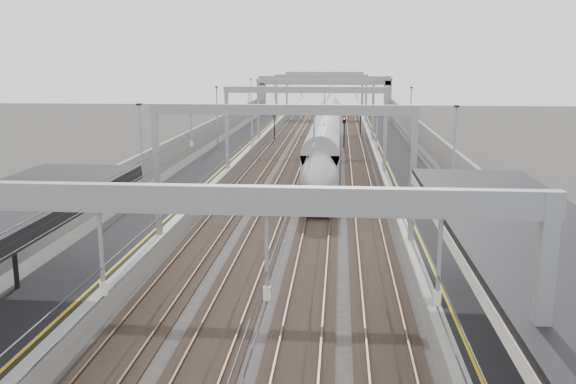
# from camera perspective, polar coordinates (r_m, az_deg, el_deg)

# --- Properties ---
(platform_left) EXTENTS (4.00, 120.00, 1.00)m
(platform_left) POSITION_cam_1_polar(r_m,az_deg,el_deg) (55.61, -6.56, 2.12)
(platform_left) COLOR black
(platform_left) RESTS_ON ground
(platform_right) EXTENTS (4.00, 120.00, 1.00)m
(platform_right) POSITION_cam_1_polar(r_m,az_deg,el_deg) (54.81, 10.09, 1.87)
(platform_right) COLOR black
(platform_right) RESTS_ON ground
(tracks) EXTENTS (11.40, 140.00, 0.20)m
(tracks) POSITION_cam_1_polar(r_m,az_deg,el_deg) (54.71, 1.70, 1.55)
(tracks) COLOR black
(tracks) RESTS_ON ground
(overhead_line) EXTENTS (13.00, 140.00, 6.60)m
(overhead_line) POSITION_cam_1_polar(r_m,az_deg,el_deg) (60.55, 2.06, 8.35)
(overhead_line) COLOR gray
(overhead_line) RESTS_ON platform_left
(overbridge) EXTENTS (22.00, 2.20, 6.90)m
(overbridge) POSITION_cam_1_polar(r_m,az_deg,el_deg) (108.89, 3.25, 9.42)
(overbridge) COLOR gray
(overbridge) RESTS_ON ground
(wall_left) EXTENTS (0.30, 120.00, 3.20)m
(wall_left) POSITION_cam_1_polar(r_m,az_deg,el_deg) (56.15, -9.80, 3.25)
(wall_left) COLOR gray
(wall_left) RESTS_ON ground
(wall_right) EXTENTS (0.30, 120.00, 3.20)m
(wall_right) POSITION_cam_1_polar(r_m,az_deg,el_deg) (55.03, 13.45, 2.93)
(wall_right) COLOR gray
(wall_right) RESTS_ON ground
(train) EXTENTS (2.50, 45.58, 3.96)m
(train) POSITION_cam_1_polar(r_m,az_deg,el_deg) (59.75, 3.42, 4.25)
(train) COLOR maroon
(train) RESTS_ON ground
(signal_green) EXTENTS (0.32, 0.32, 3.48)m
(signal_green) POSITION_cam_1_polar(r_m,az_deg,el_deg) (78.13, -1.21, 6.38)
(signal_green) COLOR black
(signal_green) RESTS_ON ground
(signal_red_near) EXTENTS (0.32, 0.32, 3.48)m
(signal_red_near) POSITION_cam_1_polar(r_m,az_deg,el_deg) (71.79, 5.02, 5.86)
(signal_red_near) COLOR black
(signal_red_near) RESTS_ON ground
(signal_red_far) EXTENTS (0.32, 0.32, 3.48)m
(signal_red_far) POSITION_cam_1_polar(r_m,az_deg,el_deg) (85.02, 6.47, 6.75)
(signal_red_far) COLOR black
(signal_red_far) RESTS_ON ground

